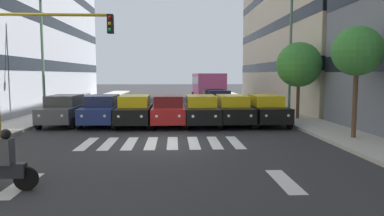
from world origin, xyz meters
TOP-DOWN VIEW (x-y plane):
  - ground_plane at (0.00, 0.00)m, footprint 180.00×180.00m
  - sidewalk_left at (-8.37, 0.00)m, footprint 2.57×90.00m
  - crosswalk_markings at (0.00, 0.00)m, footprint 6.75×2.80m
  - lane_arrow_0 at (-3.54, 5.50)m, footprint 0.50×2.20m
  - lane_arrow_1 at (3.54, 5.50)m, footprint 0.50×2.20m
  - car_0 at (-5.82, -5.07)m, footprint 2.02×4.44m
  - car_1 at (-3.88, -5.08)m, footprint 2.02×4.44m
  - car_2 at (-2.05, -4.98)m, footprint 2.02×4.44m
  - car_3 at (-0.21, -5.12)m, footprint 2.02×4.44m
  - car_4 at (1.70, -5.09)m, footprint 2.02×4.44m
  - car_5 at (3.60, -5.39)m, footprint 2.02×4.44m
  - car_6 at (5.80, -5.58)m, footprint 2.02×4.44m
  - car_row2_0 at (-3.90, -11.72)m, footprint 2.02×4.44m
  - car_row2_1 at (-3.67, -13.08)m, footprint 2.02×4.44m
  - bus_behind_traffic at (-3.88, -20.72)m, footprint 2.78×10.50m
  - motorcycle_with_rider at (3.71, 5.92)m, footprint 1.70×0.36m
  - traffic_light_gantry at (5.27, 0.12)m, footprint 4.85×0.36m
  - street_lamp_left at (-7.33, -6.62)m, footprint 2.45×0.28m
  - street_lamp_right at (7.12, -7.73)m, footprint 3.52×0.28m
  - street_tree_0 at (-8.40, -0.09)m, footprint 2.13×2.13m
  - street_tree_1 at (-8.28, -6.72)m, footprint 2.77×2.77m

SIDE VIEW (x-z plane):
  - ground_plane at x=0.00m, z-range 0.00..0.00m
  - crosswalk_markings at x=0.00m, z-range 0.00..0.01m
  - lane_arrow_0 at x=-3.54m, z-range 0.00..0.01m
  - lane_arrow_1 at x=3.54m, z-range 0.00..0.01m
  - sidewalk_left at x=-8.37m, z-range 0.00..0.15m
  - motorcycle_with_rider at x=3.71m, z-range -0.14..1.43m
  - car_0 at x=-5.82m, z-range 0.03..1.75m
  - car_1 at x=-3.88m, z-range 0.03..1.75m
  - car_2 at x=-2.05m, z-range 0.03..1.75m
  - car_3 at x=-0.21m, z-range 0.03..1.75m
  - car_4 at x=1.70m, z-range 0.03..1.75m
  - car_5 at x=3.60m, z-range 0.03..1.75m
  - car_6 at x=5.80m, z-range 0.03..1.75m
  - car_row2_0 at x=-3.90m, z-range 0.03..1.75m
  - car_row2_1 at x=-3.67m, z-range 0.03..1.75m
  - bus_behind_traffic at x=-3.88m, z-range 0.36..3.36m
  - street_tree_1 at x=-8.28m, z-range 1.13..5.89m
  - traffic_light_gantry at x=5.27m, z-range 0.99..6.49m
  - street_tree_0 at x=-8.40m, z-range 1.47..6.30m
  - street_lamp_left at x=-7.33m, z-range 0.91..8.56m
  - street_lamp_right at x=7.12m, z-range 1.04..8.95m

